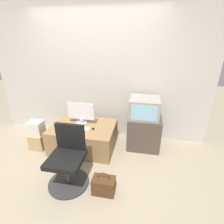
% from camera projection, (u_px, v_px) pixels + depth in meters
% --- Properties ---
extents(ground_plane, '(12.00, 12.00, 0.00)m').
position_uv_depth(ground_plane, '(78.00, 173.00, 2.79)').
color(ground_plane, tan).
extents(wall_back, '(4.40, 0.05, 2.60)m').
position_uv_depth(wall_back, '(97.00, 74.00, 3.45)').
color(wall_back, beige).
rests_on(wall_back, ground_plane).
extents(desk, '(1.17, 0.83, 0.47)m').
position_uv_depth(desk, '(84.00, 137.00, 3.34)').
color(desk, '#937047').
rests_on(desk, ground_plane).
extents(side_stand, '(0.61, 0.50, 0.63)m').
position_uv_depth(side_stand, '(144.00, 132.00, 3.33)').
color(side_stand, '#4C4238').
rests_on(side_stand, ground_plane).
extents(main_monitor, '(0.53, 0.21, 0.42)m').
position_uv_depth(main_monitor, '(81.00, 113.00, 3.27)').
color(main_monitor, '#B2B2B7').
rests_on(main_monitor, desk).
extents(keyboard, '(0.36, 0.10, 0.01)m').
position_uv_depth(keyboard, '(80.00, 128.00, 3.15)').
color(keyboard, white).
rests_on(keyboard, desk).
extents(mouse, '(0.06, 0.04, 0.04)m').
position_uv_depth(mouse, '(93.00, 129.00, 3.12)').
color(mouse, black).
rests_on(mouse, desk).
extents(crt_tv, '(0.53, 0.49, 0.36)m').
position_uv_depth(crt_tv, '(144.00, 108.00, 3.16)').
color(crt_tv, gray).
rests_on(crt_tv, side_stand).
extents(office_chair, '(0.59, 0.59, 0.88)m').
position_uv_depth(office_chair, '(68.00, 161.00, 2.48)').
color(office_chair, '#333333').
rests_on(office_chair, ground_plane).
extents(cardboard_box_lower, '(0.28, 0.27, 0.31)m').
position_uv_depth(cardboard_box_lower, '(39.00, 141.00, 3.35)').
color(cardboard_box_lower, tan).
rests_on(cardboard_box_lower, ground_plane).
extents(cardboard_box_upper, '(0.26, 0.21, 0.26)m').
position_uv_depth(cardboard_box_upper, '(36.00, 128.00, 3.24)').
color(cardboard_box_upper, beige).
rests_on(cardboard_box_upper, cardboard_box_lower).
extents(handbag, '(0.31, 0.19, 0.35)m').
position_uv_depth(handbag, '(104.00, 185.00, 2.40)').
color(handbag, '#4C2D19').
rests_on(handbag, ground_plane).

